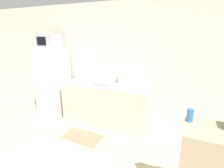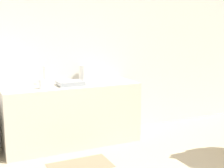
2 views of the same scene
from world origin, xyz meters
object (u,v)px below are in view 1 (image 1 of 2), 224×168
object	(u,v)px
jar	(190,115)
paper_towel_roll	(121,78)
refrigerator	(53,81)
bottle_short	(85,81)
bottle_tall	(96,75)
microwave	(49,41)

from	to	relation	value
jar	paper_towel_roll	distance (m)	2.24
refrigerator	jar	bearing A→B (deg)	-25.49
bottle_short	jar	size ratio (longest dim) A/B	0.97
bottle_tall	bottle_short	size ratio (longest dim) A/B	2.18
refrigerator	paper_towel_roll	bearing A→B (deg)	8.76
refrigerator	bottle_short	world-z (taller)	refrigerator
microwave	bottle_short	xyz separation A→B (m)	(0.98, -0.06, -0.84)
bottle_tall	paper_towel_roll	bearing A→B (deg)	4.00
refrigerator	paper_towel_roll	world-z (taller)	refrigerator
microwave	paper_towel_roll	world-z (taller)	microwave
paper_towel_roll	bottle_short	bearing A→B (deg)	-155.64
refrigerator	microwave	bearing A→B (deg)	-108.30
refrigerator	bottle_short	distance (m)	0.99
bottle_tall	paper_towel_roll	distance (m)	0.60
refrigerator	paper_towel_roll	xyz separation A→B (m)	(1.70, 0.26, 0.19)
refrigerator	bottle_tall	bearing A→B (deg)	11.29
microwave	jar	world-z (taller)	microwave
refrigerator	microwave	size ratio (longest dim) A/B	3.43
microwave	paper_towel_roll	distance (m)	1.88
microwave	jar	bearing A→B (deg)	-25.47
microwave	bottle_tall	world-z (taller)	microwave
bottle_tall	paper_towel_roll	size ratio (longest dim) A/B	1.10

